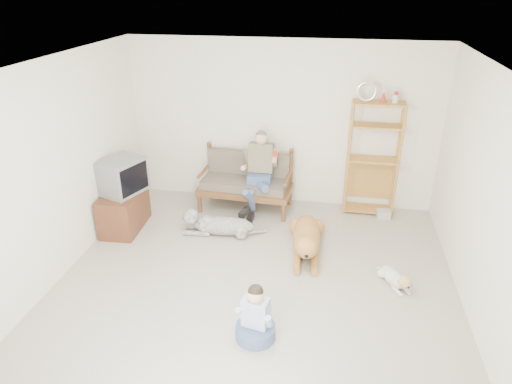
% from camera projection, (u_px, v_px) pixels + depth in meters
% --- Properties ---
extents(floor, '(5.50, 5.50, 0.00)m').
position_uv_depth(floor, '(251.00, 298.00, 5.53)').
color(floor, '#BAB3A3').
rests_on(floor, ground).
extents(ceiling, '(5.50, 5.50, 0.00)m').
position_uv_depth(ceiling, '(250.00, 72.00, 4.37)').
color(ceiling, white).
rests_on(ceiling, ground).
extents(wall_back, '(5.00, 0.00, 5.00)m').
position_uv_depth(wall_back, '(282.00, 125.00, 7.40)').
color(wall_back, white).
rests_on(wall_back, ground).
extents(wall_left, '(0.00, 5.50, 5.50)m').
position_uv_depth(wall_left, '(41.00, 182.00, 5.35)').
color(wall_left, white).
rests_on(wall_left, ground).
extents(wall_right, '(0.00, 5.50, 5.50)m').
position_uv_depth(wall_right, '(496.00, 217.00, 4.56)').
color(wall_right, white).
rests_on(wall_right, ground).
extents(loveseat, '(1.54, 0.79, 0.95)m').
position_uv_depth(loveseat, '(246.00, 180.00, 7.52)').
color(loveseat, brown).
rests_on(loveseat, ground).
extents(man, '(0.52, 0.74, 1.19)m').
position_uv_depth(man, '(257.00, 179.00, 7.22)').
color(man, '#495786').
rests_on(man, loveseat).
extents(etagere, '(0.82, 0.36, 2.14)m').
position_uv_depth(etagere, '(373.00, 158.00, 7.17)').
color(etagere, '#BE803B').
rests_on(etagere, ground).
extents(book_stack, '(0.22, 0.17, 0.14)m').
position_uv_depth(book_stack, '(384.00, 214.00, 7.33)').
color(book_stack, beige).
rests_on(book_stack, ground).
extents(tv_stand, '(0.54, 0.92, 0.60)m').
position_uv_depth(tv_stand, '(124.00, 210.00, 6.95)').
color(tv_stand, brown).
rests_on(tv_stand, ground).
extents(crt_tv, '(0.68, 0.76, 0.52)m').
position_uv_depth(crt_tv, '(122.00, 176.00, 6.74)').
color(crt_tv, slate).
rests_on(crt_tv, tv_stand).
extents(wall_outlet, '(0.12, 0.02, 0.08)m').
position_uv_depth(wall_outlet, '(210.00, 179.00, 8.03)').
color(wall_outlet, silver).
rests_on(wall_outlet, ground).
extents(golden_retriever, '(0.46, 1.60, 0.48)m').
position_uv_depth(golden_retriever, '(307.00, 239.00, 6.39)').
color(golden_retriever, '#A97C3A').
rests_on(golden_retriever, ground).
extents(shaggy_dog, '(1.33, 0.38, 0.39)m').
position_uv_depth(shaggy_dog, '(216.00, 224.00, 6.85)').
color(shaggy_dog, silver).
rests_on(shaggy_dog, ground).
extents(terrier, '(0.39, 0.62, 0.25)m').
position_uv_depth(terrier, '(396.00, 279.00, 5.70)').
color(terrier, silver).
rests_on(terrier, ground).
extents(child, '(0.43, 0.43, 0.68)m').
position_uv_depth(child, '(256.00, 319.00, 4.83)').
color(child, '#495786').
rests_on(child, ground).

